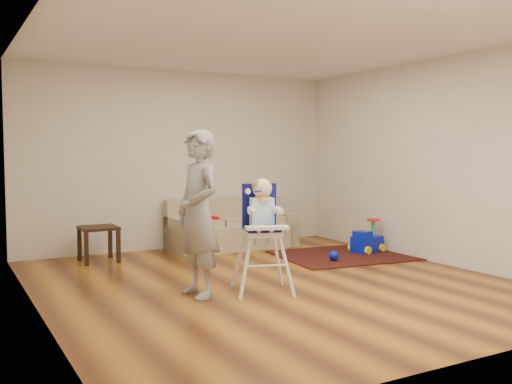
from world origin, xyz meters
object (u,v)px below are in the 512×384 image
side_table (99,244)px  toy_ball (334,256)px  adult (198,214)px  sofa (232,224)px  high_chair (262,237)px  ride_on_toy (367,235)px

side_table → toy_ball: side_table is taller
side_table → adult: adult is taller
sofa → adult: 2.96m
side_table → high_chair: 2.76m
high_chair → adult: bearing=-177.3°
side_table → ride_on_toy: size_ratio=1.00×
sofa → ride_on_toy: size_ratio=4.06×
sofa → adult: adult is taller
sofa → high_chair: bearing=-110.4°
toy_ball → side_table: bearing=151.0°
sofa → ride_on_toy: 2.03m
sofa → ride_on_toy: sofa is taller
high_chair → adult: adult is taller
ride_on_toy → sofa: bearing=127.6°
sofa → toy_ball: 1.81m
sofa → adult: (-1.62, -2.44, 0.47)m
side_table → ride_on_toy: 3.79m
side_table → adult: size_ratio=0.28×
high_chair → ride_on_toy: bearing=45.9°
sofa → adult: size_ratio=1.14×
sofa → ride_on_toy: bearing=-40.8°
ride_on_toy → high_chair: high_chair is taller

